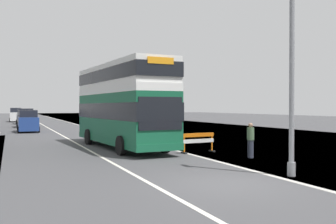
# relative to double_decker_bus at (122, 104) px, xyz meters

# --- Properties ---
(ground) EXTENTS (140.00, 280.00, 0.10)m
(ground) POSITION_rel_double_decker_bus_xyz_m (0.78, -11.65, -2.68)
(ground) COLOR #424244
(double_decker_bus) EXTENTS (3.32, 11.00, 4.95)m
(double_decker_bus) POSITION_rel_double_decker_bus_xyz_m (0.00, 0.00, 0.00)
(double_decker_bus) COLOR #145638
(double_decker_bus) RESTS_ON ground
(lamppost_foreground) EXTENTS (0.29, 0.70, 8.09)m
(lamppost_foreground) POSITION_rel_double_decker_bus_xyz_m (3.04, -11.40, 1.18)
(lamppost_foreground) COLOR gray
(lamppost_foreground) RESTS_ON ground
(roadworks_barrier) EXTENTS (1.97, 0.66, 1.05)m
(roadworks_barrier) POSITION_rel_double_decker_bus_xyz_m (3.14, -3.88, -1.97)
(roadworks_barrier) COLOR orange
(roadworks_barrier) RESTS_ON ground
(car_oncoming_near) EXTENTS (1.99, 4.49, 2.13)m
(car_oncoming_near) POSITION_rel_double_decker_bus_xyz_m (-4.54, 17.58, -1.63)
(car_oncoming_near) COLOR navy
(car_oncoming_near) RESTS_ON ground
(car_receding_mid) EXTENTS (2.02, 4.19, 2.24)m
(car_receding_mid) POSITION_rel_double_decker_bus_xyz_m (-4.43, 26.98, -1.59)
(car_receding_mid) COLOR black
(car_receding_mid) RESTS_ON ground
(car_receding_far) EXTENTS (2.09, 4.47, 2.08)m
(car_receding_far) POSITION_rel_double_decker_bus_xyz_m (-4.31, 36.42, -1.65)
(car_receding_far) COLOR gray
(car_receding_far) RESTS_ON ground
(car_far_side) EXTENTS (1.96, 4.40, 2.26)m
(car_far_side) POSITION_rel_double_decker_bus_xyz_m (-5.27, 45.09, -1.57)
(car_far_side) COLOR silver
(car_far_side) RESTS_ON ground
(pedestrian_at_kerb) EXTENTS (0.34, 0.34, 1.69)m
(pedestrian_at_kerb) POSITION_rel_double_decker_bus_xyz_m (4.52, -6.73, -1.79)
(pedestrian_at_kerb) COLOR #2D3342
(pedestrian_at_kerb) RESTS_ON ground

